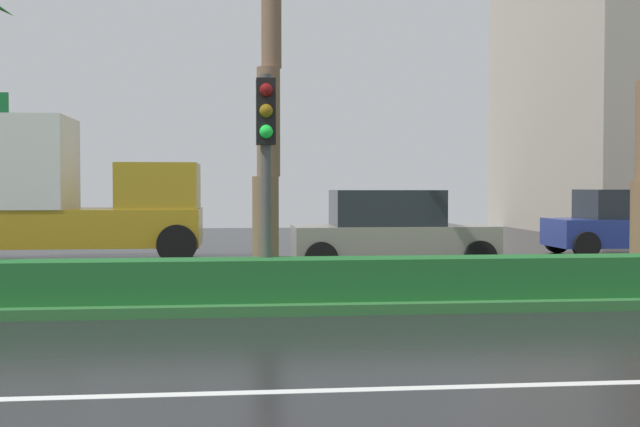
% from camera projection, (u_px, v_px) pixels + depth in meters
% --- Properties ---
extents(ground_plane, '(90.00, 42.00, 0.10)m').
position_uv_depth(ground_plane, '(93.00, 294.00, 13.60)').
color(ground_plane, black).
extents(median_strip, '(85.50, 4.00, 0.15)m').
position_uv_depth(median_strip, '(82.00, 295.00, 12.60)').
color(median_strip, '#2D6B33').
rests_on(median_strip, ground_plane).
extents(median_hedge, '(76.50, 0.70, 0.60)m').
position_uv_depth(median_hedge, '(63.00, 282.00, 11.19)').
color(median_hedge, '#1E6028').
rests_on(median_hedge, median_strip).
extents(traffic_signal_median_right, '(0.28, 0.43, 3.29)m').
position_uv_depth(traffic_signal_median_right, '(266.00, 144.00, 11.67)').
color(traffic_signal_median_right, '#4C4C47').
rests_on(traffic_signal_median_right, median_strip).
extents(box_truck_lead, '(6.40, 2.64, 3.46)m').
position_uv_depth(box_truck_lead, '(64.00, 197.00, 19.23)').
color(box_truck_lead, '#B28C1E').
rests_on(box_truck_lead, ground_plane).
extents(car_in_traffic_second, '(4.30, 2.02, 1.72)m').
position_uv_depth(car_in_traffic_second, '(391.00, 232.00, 17.15)').
color(car_in_traffic_second, gray).
rests_on(car_in_traffic_second, ground_plane).
extents(car_in_traffic_third, '(4.30, 2.02, 1.72)m').
position_uv_depth(car_in_traffic_third, '(630.00, 224.00, 20.83)').
color(car_in_traffic_third, navy).
rests_on(car_in_traffic_third, ground_plane).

